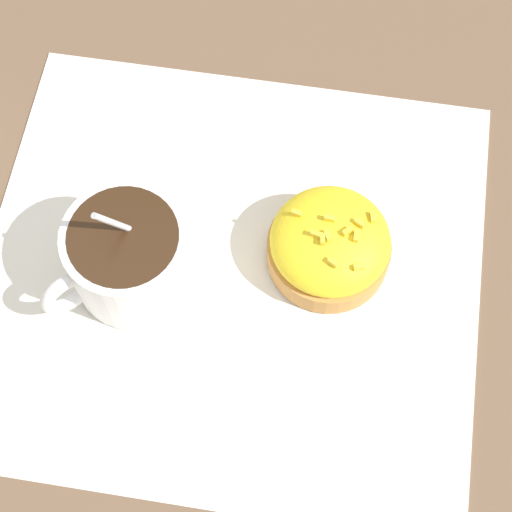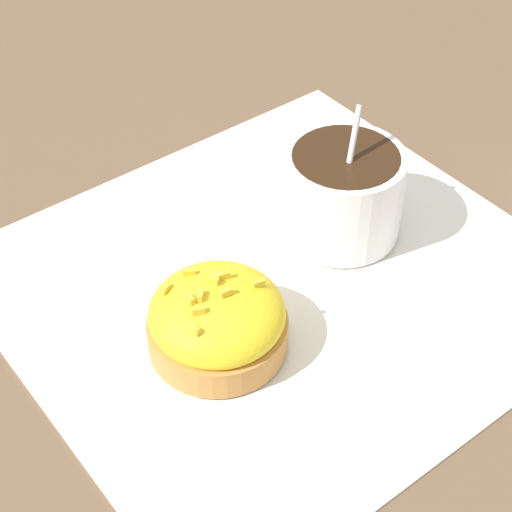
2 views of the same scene
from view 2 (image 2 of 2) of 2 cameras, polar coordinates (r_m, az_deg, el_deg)
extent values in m
plane|color=brown|center=(0.56, 1.60, -1.78)|extent=(3.00, 3.00, 0.00)
cube|color=white|center=(0.56, 1.61, -1.67)|extent=(0.37, 0.35, 0.00)
cylinder|color=white|center=(0.57, 5.81, 4.15)|extent=(0.08, 0.08, 0.06)
cylinder|color=#331E0F|center=(0.56, 5.99, 6.21)|extent=(0.07, 0.07, 0.01)
torus|color=white|center=(0.61, 6.15, 6.88)|extent=(0.04, 0.03, 0.04)
ellipsoid|color=silver|center=(0.60, 6.20, 3.76)|extent=(0.03, 0.03, 0.01)
cylinder|color=silver|center=(0.55, 5.74, 5.41)|extent=(0.04, 0.02, 0.09)
cylinder|color=#C18442|center=(0.51, -2.56, -5.09)|extent=(0.08, 0.08, 0.02)
ellipsoid|color=yellow|center=(0.50, -2.62, -3.83)|extent=(0.08, 0.08, 0.04)
cube|color=yellow|center=(0.49, -2.89, -1.62)|extent=(0.01, 0.01, 0.00)
cube|color=yellow|center=(0.49, -2.81, -1.35)|extent=(0.00, 0.01, 0.00)
cube|color=yellow|center=(0.50, -4.52, -1.10)|extent=(0.01, 0.01, 0.00)
cube|color=yellow|center=(0.47, -3.86, -3.64)|extent=(0.01, 0.01, 0.00)
cube|color=yellow|center=(0.47, -4.16, -4.90)|extent=(0.00, 0.01, 0.00)
cube|color=yellow|center=(0.48, -2.00, -2.44)|extent=(0.01, 0.00, 0.00)
cube|color=yellow|center=(0.49, -6.07, -2.20)|extent=(0.01, 0.00, 0.00)
cube|color=yellow|center=(0.49, 0.18, -1.83)|extent=(0.01, 0.01, 0.00)
cube|color=yellow|center=(0.48, -3.72, -2.63)|extent=(0.01, 0.01, 0.00)
cube|color=yellow|center=(0.48, -4.44, -2.87)|extent=(0.00, 0.01, 0.00)
cube|color=yellow|center=(0.49, -2.18, -1.31)|extent=(0.01, 0.01, 0.00)
camera|label=1|loc=(0.58, -29.16, 55.10)|focal=60.00mm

